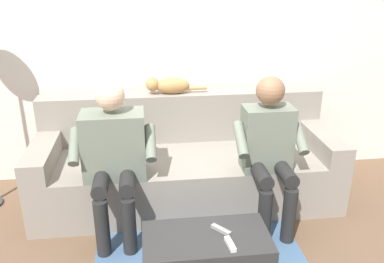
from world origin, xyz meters
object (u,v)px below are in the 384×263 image
coffee_table (206,260)px  person_left_seated (269,146)px  couch (186,165)px  remote_gray (221,230)px  person_right_seated (114,151)px  cat_on_backrest (168,85)px  remote_white (230,244)px

coffee_table → person_left_seated: person_left_seated is taller
couch → remote_gray: bearing=95.2°
person_right_seated → remote_gray: bearing=135.7°
cat_on_backrest → remote_gray: 1.45m
remote_gray → remote_white: bearing=149.4°
coffee_table → remote_gray: 0.22m
person_left_seated → remote_gray: size_ratio=8.25×
coffee_table → person_left_seated: size_ratio=0.67×
remote_gray → remote_white: 0.15m
person_left_seated → person_right_seated: (1.13, -0.04, 0.00)m
cat_on_backrest → remote_gray: cat_on_backrest is taller
couch → coffee_table: size_ratio=3.22×
person_right_seated → remote_white: person_right_seated is taller
remote_white → person_left_seated: bearing=-38.2°
person_left_seated → remote_gray: person_left_seated is taller
coffee_table → remote_gray: size_ratio=5.51×
coffee_table → person_right_seated: person_right_seated is taller
couch → remote_white: couch is taller
couch → cat_on_backrest: bearing=-66.4°
person_left_seated → remote_gray: bearing=52.2°
remote_white → cat_on_backrest: bearing=1.7°
person_right_seated → cat_on_backrest: (-0.44, -0.69, 0.28)m
couch → coffee_table: bearing=90.0°
couch → coffee_table: couch is taller
cat_on_backrest → remote_white: (-0.24, 1.47, -0.55)m
couch → person_left_seated: size_ratio=2.15×
person_left_seated → remote_white: (0.44, 0.75, -0.27)m
person_right_seated → remote_gray: 0.96m
couch → coffee_table: 1.09m
coffee_table → couch: bearing=-90.0°
cat_on_backrest → couch: bearing=113.6°
coffee_table → person_right_seated: size_ratio=0.67×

